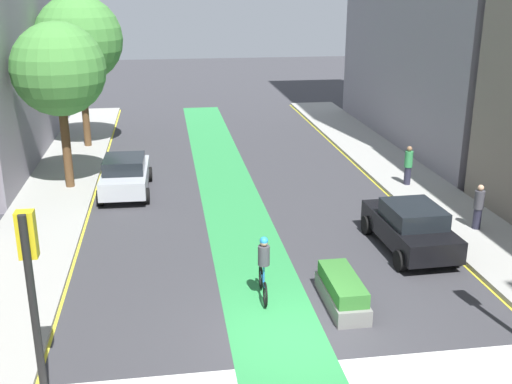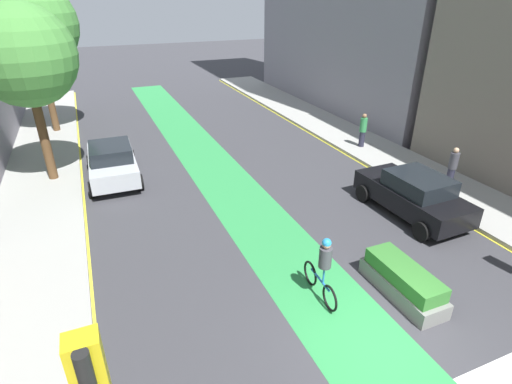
# 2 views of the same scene
# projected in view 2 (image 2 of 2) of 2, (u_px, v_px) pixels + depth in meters

# --- Properties ---
(ground_plane) EXTENTS (120.00, 120.00, 0.00)m
(ground_plane) POSITION_uv_depth(u_px,v_px,m) (388.00, 351.00, 8.92)
(ground_plane) COLOR #38383D
(bike_lane_paint) EXTENTS (2.40, 60.00, 0.01)m
(bike_lane_paint) POSITION_uv_depth(u_px,v_px,m) (371.00, 357.00, 8.76)
(bike_lane_paint) COLOR #2D8C47
(bike_lane_paint) RESTS_ON ground_plane
(car_black_right_far) EXTENTS (2.11, 4.25, 1.57)m
(car_black_right_far) POSITION_uv_depth(u_px,v_px,m) (413.00, 194.00, 14.03)
(car_black_right_far) COLOR black
(car_black_right_far) RESTS_ON ground_plane
(car_silver_left_far) EXTENTS (2.10, 4.24, 1.57)m
(car_silver_left_far) POSITION_uv_depth(u_px,v_px,m) (112.00, 162.00, 16.69)
(car_silver_left_far) COLOR #B2B7BF
(car_silver_left_far) RESTS_ON ground_plane
(cyclist_in_lane) EXTENTS (0.32, 1.73, 1.86)m
(cyclist_in_lane) POSITION_uv_depth(u_px,v_px,m) (323.00, 267.00, 10.04)
(cyclist_in_lane) COLOR black
(cyclist_in_lane) RESTS_ON ground_plane
(pedestrian_sidewalk_right_a) EXTENTS (0.34, 0.34, 1.67)m
(pedestrian_sidewalk_right_a) POSITION_uv_depth(u_px,v_px,m) (363.00, 130.00, 19.84)
(pedestrian_sidewalk_right_a) COLOR #262638
(pedestrian_sidewalk_right_a) RESTS_ON sidewalk_right
(pedestrian_sidewalk_right_b) EXTENTS (0.34, 0.34, 1.59)m
(pedestrian_sidewalk_right_b) POSITION_uv_depth(u_px,v_px,m) (452.00, 167.00, 15.82)
(pedestrian_sidewalk_right_b) COLOR #262638
(pedestrian_sidewalk_right_b) RESTS_ON sidewalk_right
(street_tree_near) EXTENTS (3.72, 3.72, 6.74)m
(street_tree_near) POSITION_uv_depth(u_px,v_px,m) (24.00, 56.00, 14.64)
(street_tree_near) COLOR brown
(street_tree_near) RESTS_ON sidewalk_left
(street_tree_far) EXTENTS (4.35, 4.35, 7.64)m
(street_tree_far) POSITION_uv_depth(u_px,v_px,m) (33.00, 25.00, 20.13)
(street_tree_far) COLOR brown
(street_tree_far) RESTS_ON sidewalk_left
(median_planter) EXTENTS (0.90, 2.47, 0.85)m
(median_planter) POSITION_uv_depth(u_px,v_px,m) (403.00, 281.00, 10.43)
(median_planter) COLOR slate
(median_planter) RESTS_ON ground_plane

